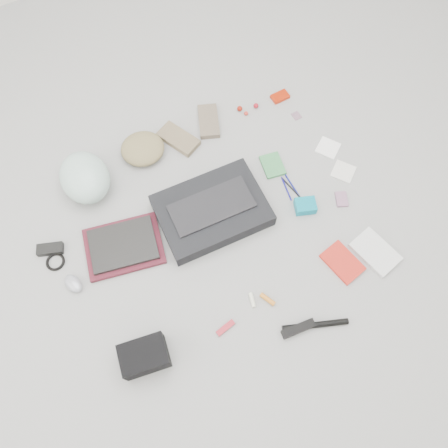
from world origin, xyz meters
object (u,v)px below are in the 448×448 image
bike_helmet (85,178)px  book_red (342,262)px  messenger_bag (212,210)px  camera_bag (145,356)px  accordion_wallet (305,206)px  laptop (123,245)px

bike_helmet → book_red: bearing=-47.3°
book_red → messenger_bag: bearing=118.5°
messenger_bag → camera_bag: 0.74m
camera_bag → book_red: camera_bag is taller
accordion_wallet → camera_bag: bearing=-143.2°
book_red → camera_bag: bearing=166.9°
messenger_bag → laptop: messenger_bag is taller
book_red → bike_helmet: bearing=122.7°
messenger_bag → bike_helmet: (-0.48, 0.43, 0.05)m
messenger_bag → camera_bag: (-0.56, -0.48, 0.02)m
laptop → bike_helmet: (-0.03, 0.39, 0.05)m
messenger_bag → accordion_wallet: size_ratio=5.15×
book_red → accordion_wallet: size_ratio=1.88×
laptop → book_red: 1.03m
messenger_bag → laptop: bearing=177.9°
camera_bag → accordion_wallet: camera_bag is taller
bike_helmet → messenger_bag: bearing=-43.1°
book_red → accordion_wallet: bearing=79.4°
laptop → messenger_bag: bearing=6.9°
messenger_bag → laptop: 0.45m
bike_helmet → accordion_wallet: bearing=-35.5°
messenger_bag → bike_helmet: bearing=141.0°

